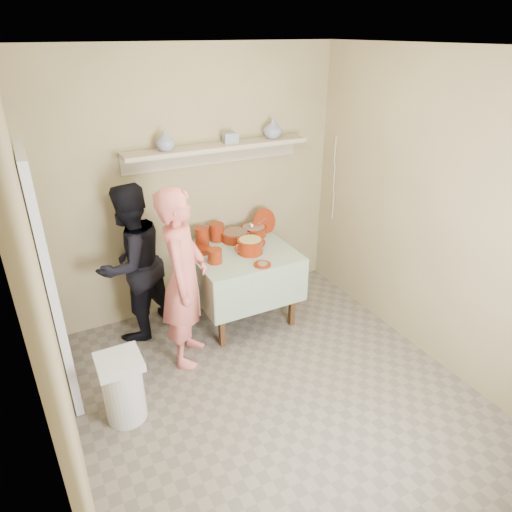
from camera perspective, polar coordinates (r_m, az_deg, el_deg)
ground at (r=3.85m, az=3.29°, el=-17.80°), size 3.50×3.50×0.00m
tile_panel at (r=3.71m, az=-24.28°, el=-3.18°), size 0.06×0.70×2.00m
plate_stack_a at (r=4.54m, az=-6.77°, el=2.46°), size 0.14×0.14×0.18m
plate_stack_b at (r=4.63m, az=-4.93°, el=3.00°), size 0.15×0.15×0.18m
bowl_stack at (r=4.19m, az=-5.17°, el=0.01°), size 0.13×0.13×0.13m
empty_bowl at (r=4.41m, az=-6.61°, el=0.74°), size 0.16×0.16×0.05m
propped_lid at (r=4.79m, az=1.07°, el=4.34°), size 0.29×0.15×0.27m
vase_right at (r=4.65m, az=2.10°, el=15.64°), size 0.24×0.24×0.19m
vase_left at (r=4.22m, az=-11.28°, el=13.94°), size 0.24×0.24×0.17m
ceramic_box at (r=4.45m, az=-3.22°, el=14.49°), size 0.14×0.11×0.09m
person_cook at (r=3.89m, az=-9.00°, el=-2.85°), size 0.63×0.70×1.61m
person_helper at (r=4.35m, az=-15.25°, el=-0.91°), size 0.92×0.86×1.51m
room_shell at (r=2.96m, az=4.09°, el=5.09°), size 3.04×3.54×2.62m
serving_table at (r=4.50m, az=-1.96°, el=-0.57°), size 0.97×0.97×0.76m
cazuela_meat_a at (r=4.62m, az=-2.60°, el=2.62°), size 0.30×0.30×0.10m
cazuela_meat_b at (r=4.74m, az=-0.30°, el=3.25°), size 0.28×0.28×0.10m
ladle at (r=4.72m, az=-0.48°, el=3.82°), size 0.08×0.26×0.19m
cazuela_rice at (r=4.35m, az=-0.73°, el=1.40°), size 0.33×0.25×0.14m
front_plate at (r=4.14m, az=0.81°, el=-1.06°), size 0.16×0.16×0.03m
wall_shelf at (r=4.45m, az=-4.89°, el=13.20°), size 1.80×0.25×0.21m
trash_bin at (r=3.69m, az=-16.26°, el=-15.57°), size 0.32×0.32×0.56m
electrical_cord at (r=5.03m, az=9.73°, el=9.48°), size 0.01×0.05×0.90m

